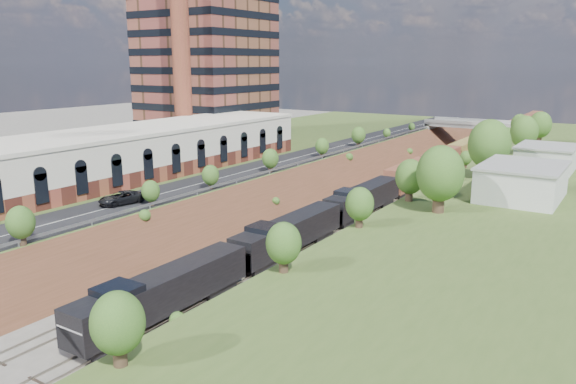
% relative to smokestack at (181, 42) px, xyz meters
% --- Properties ---
extents(ground, '(400.00, 400.00, 0.00)m').
position_rel_smokestack_xyz_m(ground, '(36.00, -56.00, -25.00)').
color(ground, '#6B665B').
rests_on(ground, ground).
extents(platform_left, '(44.00, 180.00, 5.00)m').
position_rel_smokestack_xyz_m(platform_left, '(3.00, 4.00, -22.50)').
color(platform_left, '#445B25').
rests_on(platform_left, ground).
extents(embankment_left, '(10.00, 180.00, 10.00)m').
position_rel_smokestack_xyz_m(embankment_left, '(25.00, 4.00, -25.00)').
color(embankment_left, brown).
rests_on(embankment_left, ground).
extents(embankment_right, '(10.00, 180.00, 10.00)m').
position_rel_smokestack_xyz_m(embankment_right, '(47.00, 4.00, -25.00)').
color(embankment_right, brown).
rests_on(embankment_right, ground).
extents(rail_left_track, '(1.58, 180.00, 0.18)m').
position_rel_smokestack_xyz_m(rail_left_track, '(33.40, 4.00, -24.91)').
color(rail_left_track, gray).
rests_on(rail_left_track, ground).
extents(rail_right_track, '(1.58, 180.00, 0.18)m').
position_rel_smokestack_xyz_m(rail_right_track, '(38.60, 4.00, -24.91)').
color(rail_right_track, gray).
rests_on(rail_right_track, ground).
extents(road, '(8.00, 180.00, 0.10)m').
position_rel_smokestack_xyz_m(road, '(20.50, 4.00, -19.95)').
color(road, black).
rests_on(road, platform_left).
extents(guardrail, '(0.10, 171.00, 0.70)m').
position_rel_smokestack_xyz_m(guardrail, '(24.60, 3.80, -19.45)').
color(guardrail, '#99999E').
rests_on(guardrail, platform_left).
extents(commercial_building, '(14.30, 62.30, 7.00)m').
position_rel_smokestack_xyz_m(commercial_building, '(8.00, -18.00, -16.49)').
color(commercial_building, brown).
rests_on(commercial_building, platform_left).
extents(highrise_tower, '(22.00, 22.00, 53.90)m').
position_rel_smokestack_xyz_m(highrise_tower, '(-8.00, 16.00, 7.88)').
color(highrise_tower, brown).
rests_on(highrise_tower, platform_left).
extents(smokestack, '(3.20, 3.20, 40.00)m').
position_rel_smokestack_xyz_m(smokestack, '(0.00, 0.00, 0.00)').
color(smokestack, brown).
rests_on(smokestack, platform_left).
extents(overpass, '(24.50, 8.30, 7.40)m').
position_rel_smokestack_xyz_m(overpass, '(36.00, 66.00, -20.08)').
color(overpass, gray).
rests_on(overpass, ground).
extents(white_building_near, '(9.00, 12.00, 4.00)m').
position_rel_smokestack_xyz_m(white_building_near, '(59.50, -4.00, -18.00)').
color(white_building_near, silver).
rests_on(white_building_near, platform_right).
extents(white_building_far, '(8.00, 10.00, 3.60)m').
position_rel_smokestack_xyz_m(white_building_far, '(59.00, 18.00, -18.20)').
color(white_building_far, silver).
rests_on(white_building_far, platform_right).
extents(tree_right_large, '(5.25, 5.25, 7.61)m').
position_rel_smokestack_xyz_m(tree_right_large, '(53.00, -16.00, -15.62)').
color(tree_right_large, '#473323').
rests_on(tree_right_large, platform_right).
extents(tree_left_crest, '(2.45, 2.45, 3.55)m').
position_rel_smokestack_xyz_m(tree_left_crest, '(24.20, -36.00, -17.96)').
color(tree_left_crest, '#473323').
rests_on(tree_left_crest, platform_left).
extents(freight_train, '(3.15, 193.59, 4.68)m').
position_rel_smokestack_xyz_m(freight_train, '(38.60, 46.11, -22.31)').
color(freight_train, black).
rests_on(freight_train, ground).
extents(suv, '(3.66, 5.81, 1.49)m').
position_rel_smokestack_xyz_m(suv, '(20.36, -32.87, -19.15)').
color(suv, black).
rests_on(suv, road).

